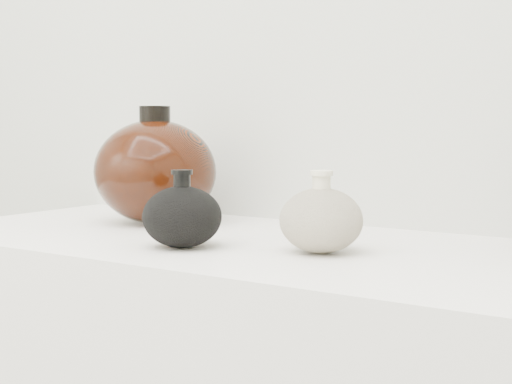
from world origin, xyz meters
The scene contains 3 objects.
black_gourd_vase centered at (-0.06, 0.84, 0.95)m, with size 0.15×0.15×0.12m.
cream_gourd_vase centered at (0.13, 0.91, 0.95)m, with size 0.14×0.14×0.12m.
left_round_pot centered at (-0.27, 1.03, 1.00)m, with size 0.30×0.30×0.22m.
Camera 1 is at (0.60, 0.02, 1.08)m, focal length 50.00 mm.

